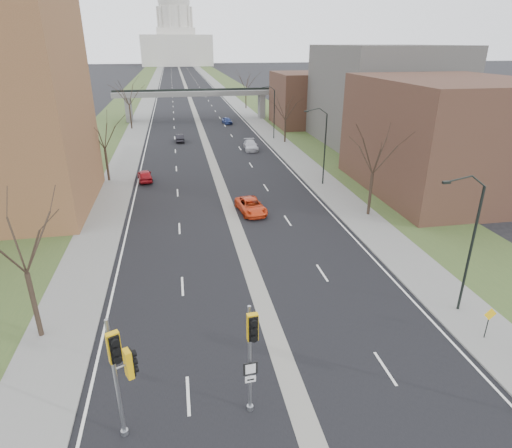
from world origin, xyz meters
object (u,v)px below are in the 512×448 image
object	(u,v)px
car_right_far	(227,121)
car_left_far	(180,138)
signal_pole_median	(251,345)
warning_sign	(489,319)
signal_pole_left	(120,364)
car_left_near	(145,175)
car_right_near	(251,206)
car_right_mid	(251,145)

from	to	relation	value
car_right_far	car_left_far	bearing A→B (deg)	-129.94
signal_pole_median	warning_sign	xyz separation A→B (m)	(13.77, 2.82, -2.49)
signal_pole_left	car_left_near	distance (m)	37.23
car_left_near	car_right_near	distance (m)	16.52
warning_sign	car_right_mid	size ratio (longest dim) A/B	0.40
car_right_near	car_right_far	size ratio (longest dim) A/B	1.28
car_right_far	car_left_near	bearing A→B (deg)	-118.58
car_left_near	car_right_mid	size ratio (longest dim) A/B	0.83
car_left_near	car_left_far	bearing A→B (deg)	-108.94
car_left_far	car_right_mid	size ratio (longest dim) A/B	0.79
car_left_near	warning_sign	bearing A→B (deg)	113.69
car_right_near	car_right_mid	world-z (taller)	car_right_mid
car_left_near	car_right_near	xyz separation A→B (m)	(10.74, -12.55, -0.00)
car_right_mid	car_right_far	xyz separation A→B (m)	(-0.80, 23.48, -0.05)
signal_pole_median	signal_pole_left	bearing A→B (deg)	177.59
signal_pole_median	car_right_mid	distance (m)	51.33
car_right_near	car_right_mid	xyz separation A→B (m)	(4.51, 26.10, 0.02)
warning_sign	car_right_mid	distance (m)	47.93
signal_pole_left	warning_sign	world-z (taller)	signal_pole_left
signal_pole_left	car_right_near	world-z (taller)	signal_pole_left
car_left_near	car_right_far	xyz separation A→B (m)	(14.44, 37.02, -0.03)
car_right_near	car_right_far	bearing A→B (deg)	78.65
signal_pole_left	signal_pole_median	size ratio (longest dim) A/B	1.05
car_right_mid	car_left_near	bearing A→B (deg)	-135.37
signal_pole_left	car_right_near	bearing A→B (deg)	44.55
signal_pole_left	car_left_far	world-z (taller)	signal_pole_left
signal_pole_left	car_left_far	bearing A→B (deg)	62.45
signal_pole_median	car_right_far	xyz separation A→B (m)	(7.94, 73.95, -3.23)
car_right_mid	car_right_far	world-z (taller)	car_right_mid
signal_pole_left	car_right_far	bearing A→B (deg)	55.56
car_left_far	car_right_mid	distance (m)	13.39
warning_sign	car_left_near	xyz separation A→B (m)	(-20.28, 34.11, -0.71)
car_left_far	car_right_far	size ratio (longest dim) A/B	0.99
warning_sign	car_right_far	world-z (taller)	warning_sign
signal_pole_median	car_right_near	bearing A→B (deg)	76.23
car_left_far	signal_pole_left	bearing A→B (deg)	84.04
warning_sign	car_left_far	bearing A→B (deg)	105.59
car_left_far	signal_pole_median	bearing A→B (deg)	89.14
warning_sign	car_right_mid	xyz separation A→B (m)	(-5.03, 47.66, -0.69)
car_right_mid	warning_sign	bearing A→B (deg)	-80.96
car_right_near	car_right_mid	distance (m)	26.48
signal_pole_median	warning_sign	distance (m)	14.27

